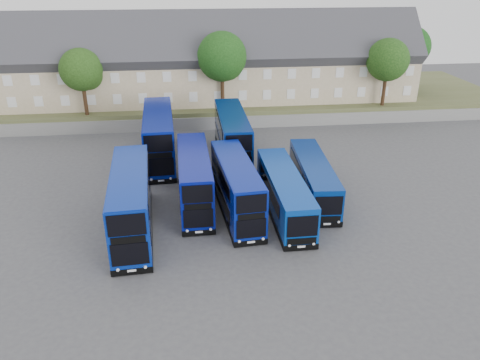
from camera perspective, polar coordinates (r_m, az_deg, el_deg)
name	(u,v)px	position (r m, az deg, el deg)	size (l,w,h in m)	color
ground	(224,232)	(34.77, -1.92, -6.31)	(120.00, 120.00, 0.00)	#48484D
retaining_wall	(207,123)	(56.44, -4.01, 6.92)	(70.00, 0.40, 1.50)	slate
earth_bank	(204,100)	(65.97, -4.47, 9.74)	(80.00, 20.00, 2.00)	#515630
terrace_row	(203,64)	(60.84, -4.47, 13.88)	(54.00, 10.40, 11.20)	tan
dd_front_left	(131,203)	(34.73, -13.09, -2.78)	(3.40, 11.68, 4.59)	#082696
dd_front_mid	(195,180)	(38.00, -5.56, -0.01)	(2.68, 10.81, 4.28)	#071388
dd_front_right	(236,188)	(36.48, -0.44, -1.04)	(3.32, 10.74, 4.20)	#071B90
dd_rear_left	(159,137)	(47.30, -9.83, 5.17)	(3.37, 12.36, 4.87)	#071991
dd_rear_right	(232,137)	(46.98, -0.95, 5.27)	(2.76, 11.76, 4.67)	navy
coach_east_a	(284,194)	(36.90, 5.40, -1.70)	(2.58, 11.73, 3.20)	#093BA6
coach_east_b	(313,179)	(39.89, 8.92, 0.12)	(3.07, 11.45, 3.09)	navy
tree_west	(83,71)	(57.08, -18.63, 12.46)	(4.80, 4.80, 7.65)	#382314
tree_mid	(223,58)	(56.37, -2.07, 14.60)	(5.76, 5.76, 9.18)	#382314
tree_east	(388,61)	(60.94, 17.65, 13.62)	(5.12, 5.12, 8.16)	#382314
tree_far	(411,48)	(69.66, 20.07, 14.84)	(5.44, 5.44, 8.67)	#382314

